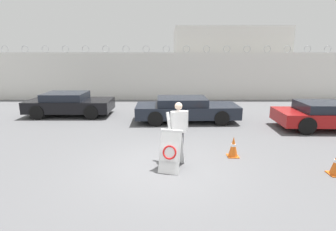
# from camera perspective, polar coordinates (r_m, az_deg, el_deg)

# --- Properties ---
(ground_plane) EXTENTS (90.00, 90.00, 0.00)m
(ground_plane) POSITION_cam_1_polar(r_m,az_deg,el_deg) (7.62, -0.91, -10.89)
(ground_plane) COLOR #5B5B5E
(perimeter_wall) EXTENTS (36.00, 0.30, 3.66)m
(perimeter_wall) POSITION_cam_1_polar(r_m,az_deg,el_deg) (18.16, -0.42, 8.54)
(perimeter_wall) COLOR silver
(perimeter_wall) RESTS_ON ground_plane
(building_block) EXTENTS (8.73, 6.14, 5.12)m
(building_block) POSITION_cam_1_polar(r_m,az_deg,el_deg) (23.52, 12.24, 11.65)
(building_block) COLOR silver
(building_block) RESTS_ON ground_plane
(barricade_sign) EXTENTS (0.76, 0.97, 1.12)m
(barricade_sign) POSITION_cam_1_polar(r_m,az_deg,el_deg) (7.24, 0.68, -7.47)
(barricade_sign) COLOR white
(barricade_sign) RESTS_ON ground_plane
(security_guard) EXTENTS (0.68, 0.36, 1.74)m
(security_guard) POSITION_cam_1_polar(r_m,az_deg,el_deg) (7.83, 2.19, -2.68)
(security_guard) COLOR black
(security_guard) RESTS_ON ground_plane
(traffic_cone_mid) EXTENTS (0.34, 0.34, 0.65)m
(traffic_cone_mid) POSITION_cam_1_polar(r_m,az_deg,el_deg) (8.39, 13.97, -6.62)
(traffic_cone_mid) COLOR orange
(traffic_cone_mid) RESTS_ON ground_plane
(parked_car_front_coupe) EXTENTS (4.23, 2.03, 1.18)m
(parked_car_front_coupe) POSITION_cam_1_polar(r_m,az_deg,el_deg) (14.44, -20.70, 2.44)
(parked_car_front_coupe) COLOR black
(parked_car_front_coupe) RESTS_ON ground_plane
(parked_car_rear_sedan) EXTENTS (4.79, 2.01, 1.13)m
(parked_car_rear_sedan) POSITION_cam_1_polar(r_m,az_deg,el_deg) (12.35, 3.84, 1.45)
(parked_car_rear_sedan) COLOR black
(parked_car_rear_sedan) RESTS_ON ground_plane
(parked_car_far_side) EXTENTS (4.39, 2.03, 1.14)m
(parked_car_far_side) POSITION_cam_1_polar(r_m,az_deg,el_deg) (12.97, 31.48, 0.09)
(parked_car_far_side) COLOR black
(parked_car_far_side) RESTS_ON ground_plane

